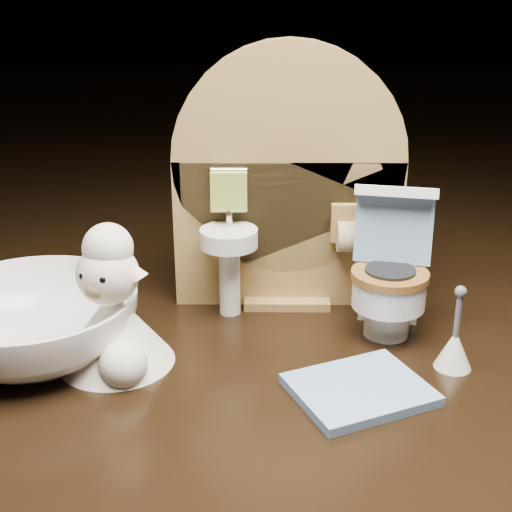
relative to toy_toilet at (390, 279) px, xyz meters
The scene contains 6 objects.
backdrop_panel 0.07m from the toy_toilet, 147.51° to the left, with size 0.13×0.05×0.15m.
toy_toilet is the anchor object (origin of this frame).
bath_mat 0.08m from the toy_toilet, 109.12° to the right, with size 0.06×0.05×0.00m, color #7296BF.
toilet_brush 0.05m from the toy_toilet, 58.38° to the right, with size 0.02×0.02×0.04m.
plush_lamb 0.15m from the toy_toilet, 164.30° to the right, with size 0.06×0.06×0.08m.
ceramic_bowl 0.19m from the toy_toilet, behind, with size 0.11×0.11×0.03m, color white.
Camera 1 is at (-0.01, -0.32, 0.18)m, focal length 50.00 mm.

